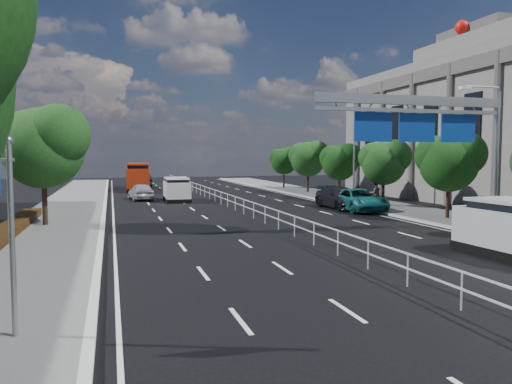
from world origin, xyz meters
name	(u,v)px	position (x,y,z in m)	size (l,w,h in m)	color
ground	(441,302)	(0.00, 0.00, 0.00)	(160.00, 160.00, 0.00)	black
kerb_near	(90,332)	(-9.00, 0.00, 0.07)	(0.25, 140.00, 0.15)	silver
median_fence	(238,204)	(0.00, 22.50, 0.53)	(0.05, 85.00, 1.02)	silver
overhead_gantry	(432,121)	(6.74, 10.05, 5.61)	(10.24, 0.38, 7.45)	gray
streetlight_far	(351,140)	(10.50, 26.00, 5.21)	(2.78, 2.40, 9.00)	gray
near_tree_back	(44,143)	(-11.94, 17.97, 4.61)	(4.84, 4.51, 6.69)	black
far_tree_d	(450,160)	(11.25, 14.48, 3.69)	(3.85, 3.59, 5.34)	black
far_tree_e	(384,160)	(11.25, 21.98, 3.56)	(3.63, 3.38, 5.13)	black
far_tree_f	(340,160)	(11.24, 29.48, 3.49)	(3.52, 3.28, 5.02)	black
far_tree_g	(308,157)	(11.25, 36.98, 3.75)	(3.96, 3.69, 5.45)	black
far_tree_h	(284,160)	(11.24, 44.48, 3.42)	(3.41, 3.18, 4.91)	black
white_minivan	(177,190)	(-3.08, 31.79, 1.00)	(2.16, 4.74, 2.03)	black
red_bus	(139,176)	(-5.43, 47.37, 1.59)	(3.13, 10.34, 3.05)	black
near_car_silver	(141,191)	(-5.97, 33.87, 0.75)	(1.76, 4.38, 1.49)	#9B9EA2
near_car_dark	(143,181)	(-4.75, 51.58, 0.78)	(1.65, 4.74, 1.56)	black
parked_car_teal	(358,200)	(8.30, 20.46, 0.79)	(2.61, 5.66, 1.57)	#155D62
parked_car_dark	(340,198)	(7.87, 22.46, 0.80)	(2.23, 5.49, 1.59)	black
pedestrian_a	(481,213)	(9.60, 9.77, 1.02)	(0.64, 0.42, 1.75)	gray
pedestrian_b	(375,193)	(10.74, 22.35, 1.06)	(0.89, 0.69, 1.83)	gray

